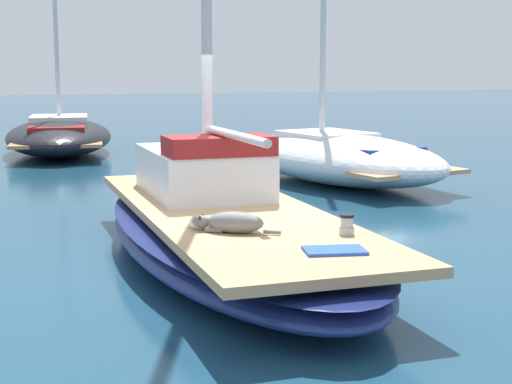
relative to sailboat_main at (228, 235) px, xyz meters
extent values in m
plane|color=navy|center=(0.00, 0.00, -0.34)|extent=(120.00, 120.00, 0.00)
ellipsoid|color=navy|center=(0.00, 0.00, -0.06)|extent=(2.65, 7.25, 0.56)
ellipsoid|color=navy|center=(0.00, 0.00, 0.12)|extent=(2.67, 7.29, 0.08)
cube|color=tan|center=(0.00, 0.00, 0.27)|extent=(2.19, 6.67, 0.10)
cylinder|color=silver|center=(0.02, -0.20, 1.22)|extent=(0.10, 2.20, 0.10)
cube|color=silver|center=(0.03, 1.20, 0.62)|extent=(1.45, 2.23, 0.60)
cube|color=maroon|center=(0.03, 0.43, 1.04)|extent=(1.34, 0.73, 0.24)
ellipsoid|color=gray|center=(-0.36, -1.37, 0.43)|extent=(0.64, 0.56, 0.22)
ellipsoid|color=gray|center=(-0.66, -1.16, 0.42)|extent=(0.24, 0.22, 0.13)
cone|color=#2A2929|center=(-0.69, -1.19, 0.48)|extent=(0.05, 0.05, 0.05)
cone|color=#2A2929|center=(-0.63, -1.12, 0.48)|extent=(0.05, 0.05, 0.05)
cylinder|color=gray|center=(-0.57, -1.30, 0.35)|extent=(0.18, 0.15, 0.06)
cylinder|color=gray|center=(-0.50, -1.20, 0.35)|extent=(0.18, 0.15, 0.06)
cylinder|color=gray|center=(-0.04, -1.60, 0.35)|extent=(0.17, 0.14, 0.04)
cylinder|color=#B7B7BC|center=(0.68, -1.84, 0.36)|extent=(0.16, 0.16, 0.08)
cylinder|color=#B7B7BC|center=(0.68, -1.84, 0.45)|extent=(0.13, 0.13, 0.10)
cylinder|color=black|center=(0.68, -1.84, 0.52)|extent=(0.15, 0.15, 0.03)
torus|color=beige|center=(-0.59, -0.98, 0.35)|extent=(0.32, 0.32, 0.04)
cube|color=blue|center=(0.23, -2.49, 0.34)|extent=(0.62, 0.47, 0.03)
ellipsoid|color=white|center=(4.18, 5.61, 0.17)|extent=(3.76, 6.23, 1.01)
cube|color=tan|center=(4.18, 5.61, 0.11)|extent=(3.12, 5.55, 0.08)
cube|color=silver|center=(4.10, 6.04, 0.41)|extent=(1.80, 1.99, 0.52)
cube|color=navy|center=(4.36, 4.61, 0.33)|extent=(1.67, 1.97, 0.36)
cylinder|color=silver|center=(4.07, 6.19, 3.31)|extent=(0.12, 0.12, 6.39)
ellipsoid|color=black|center=(-0.63, 13.08, 0.13)|extent=(3.59, 6.46, 0.93)
cube|color=#A37A51|center=(-0.63, 13.08, 0.11)|extent=(2.96, 5.77, 0.08)
cube|color=silver|center=(-0.56, 13.53, 0.41)|extent=(1.77, 2.03, 0.52)
cube|color=maroon|center=(-0.77, 12.01, 0.33)|extent=(1.63, 2.01, 0.36)
cylinder|color=silver|center=(-0.54, 13.68, 2.98)|extent=(0.12, 0.12, 5.73)
camera|label=1|loc=(-2.85, -8.89, 2.01)|focal=55.26mm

